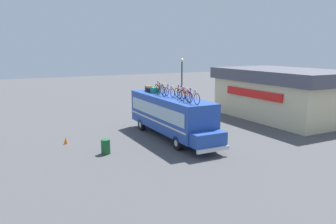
% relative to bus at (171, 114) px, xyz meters
% --- Properties ---
extents(ground_plane, '(120.00, 120.00, 0.00)m').
position_rel_bus_xyz_m(ground_plane, '(-0.17, -0.00, -1.83)').
color(ground_plane, '#4C4C4F').
extents(bus, '(10.49, 2.52, 3.13)m').
position_rel_bus_xyz_m(bus, '(0.00, 0.00, 0.00)').
color(bus, '#23479E').
rests_on(bus, ground).
extents(luggage_bag_1, '(0.65, 0.41, 0.40)m').
position_rel_bus_xyz_m(luggage_bag_1, '(-3.98, -0.03, 1.50)').
color(luggage_bag_1, olive).
rests_on(luggage_bag_1, bus).
extents(luggage_bag_2, '(0.75, 0.47, 0.34)m').
position_rel_bus_xyz_m(luggage_bag_2, '(-3.19, -0.27, 1.47)').
color(luggage_bag_2, black).
rests_on(luggage_bag_2, bus).
extents(luggage_bag_3, '(0.68, 0.53, 0.44)m').
position_rel_bus_xyz_m(luggage_bag_3, '(-2.42, -0.18, 1.52)').
color(luggage_bag_3, '#1E7F66').
rests_on(luggage_bag_3, bus).
extents(rooftop_bicycle_1, '(1.69, 0.44, 0.96)m').
position_rel_bus_xyz_m(rooftop_bicycle_1, '(-1.80, -0.08, 1.70)').
color(rooftop_bicycle_1, black).
rests_on(rooftop_bicycle_1, bus).
extents(rooftop_bicycle_2, '(1.75, 0.44, 0.96)m').
position_rel_bus_xyz_m(rooftop_bicycle_2, '(-0.82, -0.41, 1.70)').
color(rooftop_bicycle_2, black).
rests_on(rooftop_bicycle_2, bus).
extents(rooftop_bicycle_3, '(1.64, 0.44, 0.88)m').
position_rel_bus_xyz_m(rooftop_bicycle_3, '(0.04, -0.14, 1.67)').
color(rooftop_bicycle_3, black).
rests_on(rooftop_bicycle_3, bus).
extents(rooftop_bicycle_4, '(1.67, 0.44, 0.89)m').
position_rel_bus_xyz_m(rooftop_bicycle_4, '(0.87, 0.30, 1.67)').
color(rooftop_bicycle_4, black).
rests_on(rooftop_bicycle_4, bus).
extents(rooftop_bicycle_5, '(1.75, 0.44, 0.92)m').
position_rel_bus_xyz_m(rooftop_bicycle_5, '(1.72, 0.06, 1.68)').
color(rooftop_bicycle_5, black).
rests_on(rooftop_bicycle_5, bus).
extents(rooftop_bicycle_6, '(1.69, 0.44, 0.94)m').
position_rel_bus_xyz_m(rooftop_bicycle_6, '(2.63, -0.26, 1.69)').
color(rooftop_bicycle_6, black).
rests_on(rooftop_bicycle_6, bus).
extents(rooftop_bicycle_7, '(1.76, 0.44, 0.96)m').
position_rel_bus_xyz_m(rooftop_bicycle_7, '(3.45, -0.25, 1.70)').
color(rooftop_bicycle_7, black).
rests_on(rooftop_bicycle_7, bus).
extents(roadside_building, '(12.98, 7.97, 4.69)m').
position_rel_bus_xyz_m(roadside_building, '(-1.56, 12.99, 0.59)').
color(roadside_building, beige).
rests_on(roadside_building, ground).
extents(trash_bin, '(0.58, 0.58, 0.94)m').
position_rel_bus_xyz_m(trash_bin, '(1.63, -5.56, -1.36)').
color(trash_bin, '#1E592D').
rests_on(trash_bin, ground).
extents(traffic_cone, '(0.30, 0.30, 0.48)m').
position_rel_bus_xyz_m(traffic_cone, '(-1.86, -7.40, -1.59)').
color(traffic_cone, orange).
rests_on(traffic_cone, ground).
extents(street_lamp, '(0.34, 0.34, 5.67)m').
position_rel_bus_xyz_m(street_lamp, '(-7.52, 5.22, 1.64)').
color(street_lamp, '#38383D').
rests_on(street_lamp, ground).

